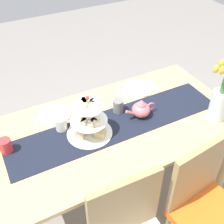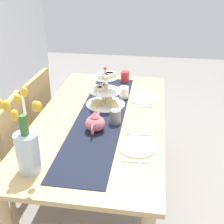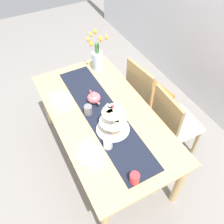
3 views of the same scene
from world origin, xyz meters
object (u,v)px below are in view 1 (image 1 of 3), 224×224
(dinner_plate_left, at_px, (138,89))
(fork_right, at_px, (74,109))
(teapot, at_px, (141,109))
(knife_right, at_px, (34,121))
(tulip_vase, at_px, (220,100))
(mug_orange, at_px, (6,146))
(tiered_cake_stand, at_px, (89,121))
(mug_grey, at_px, (118,106))
(dining_table, at_px, (117,134))
(fork_left, at_px, (153,84))
(dinner_plate_right, at_px, (54,115))
(chair_left, at_px, (206,205))
(mug_white_text, at_px, (61,124))
(knife_left, at_px, (122,94))

(dinner_plate_left, height_order, fork_right, dinner_plate_left)
(teapot, relative_size, knife_right, 1.40)
(tulip_vase, height_order, mug_orange, tulip_vase)
(tiered_cake_stand, bearing_deg, mug_grey, -156.82)
(dining_table, height_order, dinner_plate_left, dinner_plate_left)
(dinner_plate_left, bearing_deg, fork_left, 180.00)
(dining_table, relative_size, mug_grey, 18.02)
(dinner_plate_right, bearing_deg, chair_left, 122.07)
(dinner_plate_right, height_order, knife_right, dinner_plate_right)
(teapot, distance_m, dinner_plate_left, 0.33)
(mug_white_text, bearing_deg, fork_right, -132.67)
(tiered_cake_stand, bearing_deg, dining_table, -179.37)
(mug_grey, bearing_deg, fork_right, -31.68)
(tulip_vase, xyz_separation_m, mug_white_text, (1.00, -0.39, -0.11))
(dinner_plate_left, height_order, knife_left, dinner_plate_left)
(tulip_vase, xyz_separation_m, knife_right, (1.14, -0.55, -0.15))
(chair_left, distance_m, teapot, 0.74)
(chair_left, bearing_deg, fork_right, -64.54)
(fork_left, bearing_deg, chair_left, 76.09)
(tulip_vase, distance_m, dinner_plate_left, 0.64)
(dining_table, relative_size, teapot, 7.18)
(dining_table, bearing_deg, mug_white_text, -19.68)
(tulip_vase, distance_m, mug_white_text, 1.08)
(dining_table, xyz_separation_m, tulip_vase, (-0.65, 0.26, 0.25))
(dinner_plate_left, xyz_separation_m, fork_right, (0.55, 0.00, -0.00))
(chair_left, xyz_separation_m, mug_white_text, (0.61, -0.80, 0.27))
(dinner_plate_left, distance_m, mug_orange, 1.09)
(chair_left, xyz_separation_m, fork_right, (0.46, -0.96, 0.22))
(knife_left, bearing_deg, dinner_plate_left, 180.00)
(dining_table, bearing_deg, dinner_plate_left, -140.61)
(chair_left, xyz_separation_m, dinner_plate_left, (-0.09, -0.96, 0.23))
(dinner_plate_left, distance_m, fork_right, 0.55)
(fork_right, relative_size, mug_orange, 1.58)
(mug_grey, bearing_deg, knife_left, -127.47)
(mug_white_text, bearing_deg, dining_table, 160.32)
(tulip_vase, xyz_separation_m, knife_left, (0.44, -0.55, -0.15))
(dinner_plate_right, bearing_deg, knife_left, 180.00)
(dining_table, xyz_separation_m, knife_left, (-0.20, -0.29, 0.10))
(fork_right, height_order, mug_white_text, mug_white_text)
(mug_orange, bearing_deg, knife_left, -168.25)
(knife_right, relative_size, mug_orange, 1.79)
(chair_left, relative_size, mug_grey, 9.58)
(tulip_vase, distance_m, mug_orange, 1.41)
(fork_left, height_order, fork_right, same)
(chair_left, xyz_separation_m, knife_left, (0.05, -0.96, 0.22))
(dinner_plate_left, xyz_separation_m, dinner_plate_right, (0.70, 0.00, 0.00))
(tiered_cake_stand, relative_size, teapot, 1.28)
(knife_right, bearing_deg, dinner_plate_left, 180.00)
(teapot, height_order, knife_right, teapot)
(mug_white_text, bearing_deg, dinner_plate_left, -167.13)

